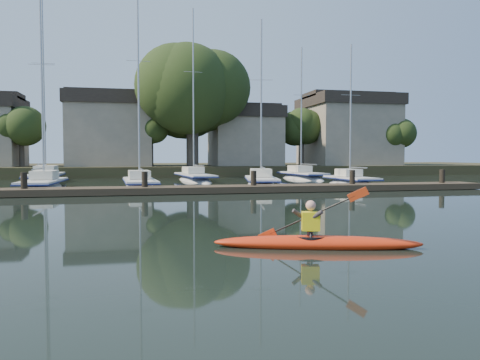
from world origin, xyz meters
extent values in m
plane|color=black|center=(0.00, 0.00, 0.00)|extent=(160.00, 160.00, 0.00)
ellipsoid|color=red|center=(0.52, -1.74, 0.10)|extent=(4.63, 1.86, 0.35)
cylinder|color=black|center=(0.37, -1.70, 0.22)|extent=(0.86, 0.86, 0.09)
imported|color=#332D30|center=(0.37, -1.70, 0.59)|extent=(0.33, 0.42, 1.01)
cube|color=#D3C813|center=(0.37, -1.70, 0.60)|extent=(0.46, 0.38, 0.41)
sphere|color=tan|center=(0.37, -1.70, 0.95)|extent=(0.23, 0.23, 0.23)
cube|color=#423325|center=(0.00, 14.00, 0.20)|extent=(34.00, 2.00, 0.35)
cylinder|color=black|center=(-9.00, 14.00, 0.30)|extent=(0.32, 0.32, 1.80)
cylinder|color=black|center=(-3.00, 14.00, 0.30)|extent=(0.32, 0.32, 1.80)
cylinder|color=black|center=(3.00, 14.00, 0.30)|extent=(0.32, 0.32, 1.80)
cylinder|color=black|center=(9.00, 14.00, 0.30)|extent=(0.32, 0.32, 1.80)
cylinder|color=black|center=(15.00, 14.00, 0.30)|extent=(0.32, 0.32, 1.80)
ellipsoid|color=silver|center=(-9.00, 18.89, -0.33)|extent=(2.12, 8.04, 1.79)
cube|color=silver|center=(-9.00, 18.89, 0.52)|extent=(2.00, 6.59, 0.13)
cube|color=navy|center=(-9.00, 18.89, 0.44)|extent=(2.08, 6.76, 0.08)
cube|color=beige|center=(-8.99, 19.37, 0.87)|extent=(1.36, 2.26, 0.52)
cylinder|color=#9EA0A5|center=(-8.99, 19.13, 6.21)|extent=(0.11, 0.11, 11.30)
cylinder|color=#9EA0A5|center=(-9.02, 17.69, 1.27)|extent=(0.13, 3.04, 0.08)
cylinder|color=#9EA0A5|center=(-8.99, 19.13, 7.57)|extent=(1.51, 0.06, 0.03)
ellipsoid|color=silver|center=(-3.24, 18.63, -0.32)|extent=(2.41, 8.39, 1.75)
cube|color=silver|center=(-3.24, 18.63, 0.51)|extent=(2.24, 6.90, 0.13)
cube|color=navy|center=(-3.24, 18.63, 0.43)|extent=(2.32, 7.07, 0.07)
cube|color=beige|center=(-3.27, 19.13, 0.85)|extent=(1.42, 2.39, 0.51)
cylinder|color=#9EA0A5|center=(-3.25, 18.88, 6.54)|extent=(0.11, 0.11, 11.98)
cylinder|color=#9EA0A5|center=(-3.17, 17.39, 1.24)|extent=(0.26, 3.15, 0.07)
cylinder|color=#9EA0A5|center=(-3.25, 18.88, 7.98)|extent=(1.47, 0.11, 0.03)
ellipsoid|color=silver|center=(4.78, 18.97, -0.34)|extent=(3.41, 7.93, 1.83)
cube|color=silver|center=(4.78, 18.97, 0.53)|extent=(3.06, 6.55, 0.13)
cube|color=navy|center=(4.78, 18.97, 0.45)|extent=(3.16, 6.72, 0.08)
cube|color=beige|center=(4.87, 19.43, 0.88)|extent=(1.72, 2.37, 0.53)
cylinder|color=#9EA0A5|center=(4.83, 19.20, 5.86)|extent=(0.12, 0.12, 10.57)
cylinder|color=#9EA0A5|center=(4.57, 17.84, 1.30)|extent=(0.62, 2.89, 0.08)
cylinder|color=#9EA0A5|center=(4.83, 19.20, 7.13)|extent=(1.52, 0.31, 0.03)
ellipsoid|color=silver|center=(11.27, 18.85, -0.32)|extent=(2.12, 6.52, 1.76)
cube|color=silver|center=(11.27, 18.85, 0.51)|extent=(1.99, 5.35, 0.13)
cube|color=navy|center=(11.27, 18.85, 0.43)|extent=(2.07, 5.48, 0.07)
cube|color=beige|center=(11.25, 19.24, 0.85)|extent=(1.34, 1.85, 0.51)
cylinder|color=#9EA0A5|center=(11.26, 19.04, 5.17)|extent=(0.11, 0.11, 9.24)
cylinder|color=#9EA0A5|center=(11.29, 17.88, 1.25)|extent=(0.14, 2.46, 0.07)
cylinder|color=#9EA0A5|center=(11.26, 19.04, 6.28)|extent=(1.48, 0.07, 0.03)
ellipsoid|color=silver|center=(-10.35, 27.02, -0.37)|extent=(2.54, 9.57, 2.01)
cube|color=silver|center=(-10.35, 27.02, 0.58)|extent=(2.38, 7.86, 0.15)
cube|color=navy|center=(-10.35, 27.02, 0.50)|extent=(2.47, 8.05, 0.08)
cube|color=beige|center=(-10.37, 27.59, 0.97)|extent=(1.57, 2.71, 0.58)
cylinder|color=#9EA0A5|center=(-10.36, 27.30, 7.49)|extent=(0.13, 0.13, 13.72)
cylinder|color=#9EA0A5|center=(-10.30, 25.59, 1.43)|extent=(0.21, 3.61, 0.08)
cylinder|color=#9EA0A5|center=(-10.36, 27.30, 9.14)|extent=(1.69, 0.09, 0.03)
ellipsoid|color=silver|center=(1.14, 26.24, -0.33)|extent=(2.89, 9.63, 1.80)
cube|color=silver|center=(1.14, 26.24, 0.52)|extent=(2.63, 7.92, 0.13)
cube|color=navy|center=(1.14, 26.24, 0.45)|extent=(2.73, 8.11, 0.08)
cube|color=beige|center=(1.08, 26.81, 0.87)|extent=(1.58, 2.77, 0.52)
cylinder|color=#9EA0A5|center=(1.11, 26.53, 7.20)|extent=(0.11, 0.11, 13.27)
cylinder|color=#9EA0A5|center=(1.28, 24.83, 1.28)|extent=(0.42, 3.59, 0.08)
cylinder|color=#9EA0A5|center=(1.11, 26.53, 8.80)|extent=(1.51, 0.17, 0.03)
ellipsoid|color=silver|center=(10.65, 27.13, -0.34)|extent=(2.84, 8.04, 1.87)
cube|color=silver|center=(10.65, 27.13, 0.54)|extent=(2.60, 6.62, 0.14)
cube|color=navy|center=(10.65, 27.13, 0.46)|extent=(2.69, 6.78, 0.08)
cube|color=beige|center=(10.60, 27.60, 0.91)|extent=(1.59, 2.33, 0.54)
cylinder|color=#9EA0A5|center=(10.63, 27.37, 6.00)|extent=(0.12, 0.12, 10.83)
cylinder|color=#9EA0A5|center=(10.77, 25.96, 1.33)|extent=(0.38, 2.99, 0.08)
cylinder|color=#9EA0A5|center=(10.63, 27.37, 7.30)|extent=(1.57, 0.19, 0.03)
cube|color=#2E341A|center=(0.00, 44.00, 0.50)|extent=(90.00, 24.00, 1.00)
cube|color=gray|center=(-6.00, 38.00, 4.00)|extent=(8.00, 8.00, 6.00)
cube|color=#2F2822|center=(-6.00, 38.00, 7.60)|extent=(8.40, 8.40, 1.20)
cube|color=gray|center=(8.00, 38.00, 3.50)|extent=(7.00, 7.00, 5.00)
cube|color=#2F2822|center=(8.00, 38.00, 6.60)|extent=(7.35, 7.35, 1.20)
cube|color=gray|center=(20.00, 38.00, 4.25)|extent=(9.00, 9.00, 6.50)
cube|color=#2F2822|center=(20.00, 38.00, 8.10)|extent=(9.45, 9.45, 1.20)
cylinder|color=#504640|center=(2.00, 35.00, 3.50)|extent=(1.20, 1.20, 5.00)
sphere|color=black|center=(2.00, 35.00, 8.50)|extent=(8.50, 8.50, 8.50)
cylinder|color=#504640|center=(-14.00, 36.00, 2.50)|extent=(0.48, 0.48, 3.00)
sphere|color=black|center=(-14.00, 36.00, 5.00)|extent=(3.40, 3.40, 3.40)
cylinder|color=#504640|center=(-2.00, 35.50, 2.40)|extent=(0.38, 0.38, 2.80)
sphere|color=black|center=(-2.00, 35.50, 4.60)|extent=(2.72, 2.72, 2.72)
cylinder|color=#504640|center=(14.00, 36.50, 2.60)|extent=(0.50, 0.50, 3.20)
sphere|color=black|center=(14.00, 36.50, 5.25)|extent=(3.57, 3.57, 3.57)
cylinder|color=#504640|center=(24.00, 35.00, 2.30)|extent=(0.41, 0.41, 2.60)
sphere|color=black|center=(24.00, 35.00, 4.45)|extent=(2.89, 2.89, 2.89)
camera|label=1|loc=(-3.38, -11.44, 2.05)|focal=35.00mm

